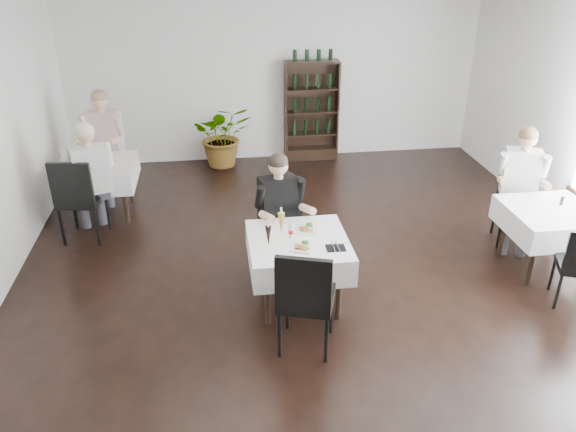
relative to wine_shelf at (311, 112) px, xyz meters
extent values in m
plane|color=black|center=(-0.60, -4.31, -0.85)|extent=(9.00, 9.00, 0.00)
plane|color=white|center=(-0.60, -4.31, 2.15)|extent=(9.00, 9.00, 0.00)
plane|color=white|center=(-0.60, 0.19, 0.65)|extent=(7.00, 0.00, 7.00)
cube|color=black|center=(0.00, 0.01, -0.75)|extent=(0.90, 0.28, 0.20)
cylinder|color=black|center=(-1.27, -4.68, -0.49)|extent=(0.06, 0.06, 0.71)
cylinder|color=black|center=(-1.27, -3.95, -0.49)|extent=(0.06, 0.06, 0.71)
cylinder|color=black|center=(-0.53, -4.68, -0.49)|extent=(0.06, 0.06, 0.71)
cylinder|color=black|center=(-0.53, -3.95, -0.49)|extent=(0.06, 0.06, 0.71)
cube|color=black|center=(-0.90, -4.31, -0.12)|extent=(0.85, 0.85, 0.04)
cube|color=white|center=(-0.90, -4.31, -0.23)|extent=(1.03, 1.03, 0.30)
cylinder|color=black|center=(-3.64, -2.15, -0.49)|extent=(0.06, 0.06, 0.71)
cylinder|color=black|center=(-3.64, -1.47, -0.49)|extent=(0.06, 0.06, 0.71)
cylinder|color=black|center=(-2.96, -2.15, -0.49)|extent=(0.06, 0.06, 0.71)
cylinder|color=black|center=(-2.96, -1.47, -0.49)|extent=(0.06, 0.06, 0.71)
cube|color=black|center=(-3.30, -1.81, -0.12)|extent=(0.80, 0.80, 0.04)
cube|color=white|center=(-3.30, -1.81, -0.23)|extent=(0.98, 0.98, 0.30)
cylinder|color=black|center=(1.76, -4.35, -0.49)|extent=(0.06, 0.06, 0.71)
cylinder|color=black|center=(1.76, -3.67, -0.49)|extent=(0.06, 0.06, 0.71)
cylinder|color=black|center=(2.44, -3.67, -0.49)|extent=(0.06, 0.06, 0.71)
cube|color=black|center=(2.10, -4.01, -0.12)|extent=(0.80, 0.80, 0.04)
cube|color=white|center=(2.10, -4.01, -0.23)|extent=(0.98, 0.98, 0.30)
imported|color=#1F531C|center=(-1.54, -0.11, -0.31)|extent=(1.01, 0.89, 1.08)
cylinder|color=black|center=(-1.07, -3.85, -0.60)|extent=(0.04, 0.04, 0.48)
cylinder|color=black|center=(-1.15, -3.44, -0.60)|extent=(0.04, 0.04, 0.48)
cylinder|color=black|center=(-0.66, -3.77, -0.60)|extent=(0.04, 0.04, 0.48)
cylinder|color=black|center=(-0.74, -3.35, -0.60)|extent=(0.04, 0.04, 0.48)
cube|color=black|center=(-0.91, -3.60, -0.33)|extent=(0.57, 0.57, 0.07)
cube|color=black|center=(-0.95, -3.39, -0.05)|extent=(0.49, 0.15, 0.53)
cylinder|color=black|center=(-0.66, -4.90, -0.59)|extent=(0.04, 0.04, 0.51)
cylinder|color=black|center=(-0.79, -5.32, -0.59)|extent=(0.04, 0.04, 0.51)
cylinder|color=black|center=(-1.08, -4.77, -0.59)|extent=(0.04, 0.04, 0.51)
cylinder|color=black|center=(-1.21, -5.19, -0.59)|extent=(0.04, 0.04, 0.51)
cube|color=black|center=(-0.93, -5.04, -0.31)|extent=(0.64, 0.64, 0.08)
cube|color=black|center=(-1.00, -5.26, -0.01)|extent=(0.50, 0.21, 0.55)
cylinder|color=black|center=(-3.66, -1.39, -0.63)|extent=(0.03, 0.03, 0.43)
cylinder|color=black|center=(-3.55, -1.04, -0.63)|extent=(0.03, 0.03, 0.43)
cylinder|color=black|center=(-3.31, -1.50, -0.63)|extent=(0.03, 0.03, 0.43)
cylinder|color=black|center=(-3.19, -1.15, -0.63)|extent=(0.03, 0.03, 0.43)
cube|color=black|center=(-3.43, -1.27, -0.39)|extent=(0.54, 0.54, 0.06)
cube|color=black|center=(-3.37, -1.08, -0.14)|extent=(0.42, 0.18, 0.46)
cylinder|color=black|center=(-3.18, -2.30, -0.59)|extent=(0.04, 0.04, 0.52)
cylinder|color=black|center=(-3.25, -2.75, -0.59)|extent=(0.04, 0.04, 0.52)
cylinder|color=black|center=(-3.62, -2.23, -0.59)|extent=(0.04, 0.04, 0.52)
cylinder|color=black|center=(-3.69, -2.68, -0.59)|extent=(0.04, 0.04, 0.52)
cube|color=black|center=(-3.43, -2.49, -0.29)|extent=(0.59, 0.59, 0.08)
cube|color=black|center=(-3.47, -2.72, 0.01)|extent=(0.52, 0.14, 0.56)
cylinder|color=black|center=(1.80, -3.52, -0.61)|extent=(0.04, 0.04, 0.47)
cylinder|color=black|center=(1.92, -3.13, -0.61)|extent=(0.04, 0.04, 0.47)
cylinder|color=black|center=(2.20, -3.64, -0.61)|extent=(0.04, 0.04, 0.47)
cylinder|color=black|center=(2.31, -3.25, -0.61)|extent=(0.04, 0.04, 0.47)
cube|color=black|center=(2.06, -3.38, -0.34)|extent=(0.59, 0.59, 0.07)
cube|color=black|center=(2.12, -3.18, -0.07)|extent=(0.47, 0.18, 0.51)
cylinder|color=black|center=(1.94, -4.49, -0.63)|extent=(0.03, 0.03, 0.43)
cylinder|color=black|center=(1.80, -4.84, -0.63)|extent=(0.03, 0.03, 0.43)
cube|color=#3A3B41|center=(-1.08, -3.89, -0.27)|extent=(0.25, 0.46, 0.14)
cylinder|color=#3A3B41|center=(-1.04, -4.07, -0.59)|extent=(0.11, 0.11, 0.51)
cube|color=#3A3B41|center=(-0.88, -3.84, -0.27)|extent=(0.25, 0.46, 0.14)
cylinder|color=#3A3B41|center=(-0.84, -4.02, -0.59)|extent=(0.11, 0.11, 0.51)
cube|color=black|center=(-1.03, -3.68, 0.07)|extent=(0.46, 0.32, 0.57)
cylinder|color=#D6A685|center=(-1.19, -4.01, 0.05)|extent=(0.16, 0.33, 0.16)
cylinder|color=#D6A685|center=(-0.73, -3.89, 0.05)|extent=(0.16, 0.33, 0.16)
sphere|color=#D6A685|center=(-1.03, -3.70, 0.51)|extent=(0.22, 0.22, 0.22)
sphere|color=black|center=(-1.03, -3.70, 0.54)|extent=(0.22, 0.22, 0.22)
cube|color=#3A3B41|center=(-3.44, -1.32, -0.21)|extent=(0.27, 0.50, 0.16)
cylinder|color=#3A3B41|center=(-3.49, -1.52, -0.57)|extent=(0.12, 0.12, 0.56)
cube|color=#3A3B41|center=(-3.22, -1.38, -0.21)|extent=(0.27, 0.50, 0.16)
cylinder|color=#3A3B41|center=(-3.27, -1.58, -0.57)|extent=(0.12, 0.12, 0.56)
cube|color=beige|center=(-3.28, -1.14, 0.16)|extent=(0.50, 0.36, 0.62)
cylinder|color=#D6A685|center=(-3.60, -1.37, 0.14)|extent=(0.18, 0.36, 0.18)
cylinder|color=#D6A685|center=(-3.10, -1.50, 0.14)|extent=(0.18, 0.36, 0.18)
sphere|color=#D6A685|center=(-3.28, -1.17, 0.64)|extent=(0.24, 0.24, 0.24)
sphere|color=olive|center=(-3.28, -1.17, 0.67)|extent=(0.24, 0.24, 0.24)
cube|color=#3A3B41|center=(-3.22, -2.31, -0.24)|extent=(0.31, 0.48, 0.15)
cylinder|color=#3A3B41|center=(-3.30, -2.13, -0.58)|extent=(0.12, 0.12, 0.53)
cube|color=#3A3B41|center=(-3.42, -2.40, -0.24)|extent=(0.31, 0.48, 0.15)
cylinder|color=#3A3B41|center=(-3.50, -2.22, -0.58)|extent=(0.12, 0.12, 0.53)
cube|color=silver|center=(-3.24, -2.55, 0.12)|extent=(0.50, 0.39, 0.60)
cylinder|color=#D6A685|center=(-3.12, -2.18, 0.10)|extent=(0.21, 0.35, 0.17)
cylinder|color=#D6A685|center=(-3.59, -2.37, 0.10)|extent=(0.21, 0.35, 0.17)
sphere|color=#D6A685|center=(-3.25, -2.53, 0.58)|extent=(0.23, 0.23, 0.23)
sphere|color=beige|center=(-3.25, -2.53, 0.62)|extent=(0.23, 0.23, 0.23)
cube|color=#3A3B41|center=(1.88, -3.47, -0.25)|extent=(0.30, 0.47, 0.15)
cylinder|color=#3A3B41|center=(1.81, -3.65, -0.59)|extent=(0.12, 0.12, 0.52)
cube|color=#3A3B41|center=(2.08, -3.55, -0.25)|extent=(0.30, 0.47, 0.15)
cylinder|color=#3A3B41|center=(2.01, -3.73, -0.59)|extent=(0.12, 0.12, 0.52)
cube|color=silver|center=(2.05, -3.32, 0.10)|extent=(0.48, 0.37, 0.59)
cylinder|color=#D6A685|center=(1.72, -3.50, 0.08)|extent=(0.20, 0.34, 0.17)
cylinder|color=#D6A685|center=(2.18, -3.68, 0.08)|extent=(0.20, 0.34, 0.17)
sphere|color=#D6A685|center=(2.05, -3.34, 0.55)|extent=(0.22, 0.22, 0.22)
sphere|color=brown|center=(2.05, -3.34, 0.58)|extent=(0.22, 0.22, 0.22)
cube|color=white|center=(-0.79, -4.13, -0.07)|extent=(0.26, 0.26, 0.02)
cube|color=#522F17|center=(-0.81, -4.15, -0.05)|extent=(0.09, 0.08, 0.02)
sphere|color=#337D21|center=(-0.73, -4.09, -0.03)|extent=(0.05, 0.05, 0.05)
cube|color=brown|center=(-0.77, -4.18, -0.05)|extent=(0.10, 0.09, 0.02)
cube|color=white|center=(-0.89, -4.50, -0.07)|extent=(0.29, 0.29, 0.02)
cube|color=#522F17|center=(-0.92, -4.52, -0.05)|extent=(0.10, 0.09, 0.02)
sphere|color=#337D21|center=(-0.84, -4.47, -0.03)|extent=(0.05, 0.05, 0.05)
cube|color=brown|center=(-0.88, -4.55, -0.05)|extent=(0.10, 0.10, 0.02)
cone|color=black|center=(-1.22, -4.40, 0.03)|extent=(0.06, 0.06, 0.22)
cylinder|color=silver|center=(-1.22, -4.40, 0.17)|extent=(0.02, 0.02, 0.05)
cone|color=gold|center=(-1.06, -4.20, 0.05)|extent=(0.07, 0.07, 0.26)
cylinder|color=silver|center=(-1.06, -4.20, 0.21)|extent=(0.02, 0.02, 0.06)
cylinder|color=silver|center=(-0.97, -4.27, 0.01)|extent=(0.05, 0.05, 0.17)
cylinder|color=#B20F0A|center=(-0.97, -4.27, 0.00)|extent=(0.06, 0.06, 0.04)
cylinder|color=silver|center=(-0.97, -4.27, 0.12)|extent=(0.02, 0.02, 0.04)
cube|color=black|center=(-0.56, -4.55, -0.07)|extent=(0.20, 0.16, 0.01)
cylinder|color=silver|center=(-0.58, -4.55, -0.06)|extent=(0.02, 0.22, 0.01)
cylinder|color=silver|center=(-0.53, -4.55, -0.06)|extent=(0.02, 0.22, 0.01)
cylinder|color=black|center=(2.27, -3.92, -0.03)|extent=(0.05, 0.05, 0.10)
camera|label=1|loc=(-1.70, -9.33, 2.74)|focal=35.00mm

